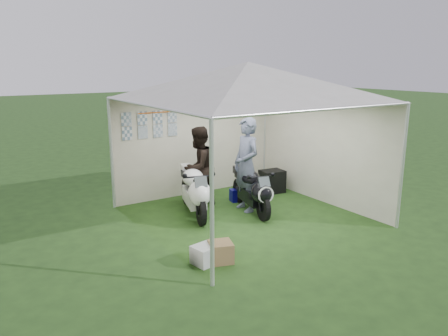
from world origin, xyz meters
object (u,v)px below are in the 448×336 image
Objects in this scene: canopy_tent at (247,85)px; motorcycle_black at (253,189)px; person_dark_jacket at (198,168)px; crate_0 at (207,254)px; motorcycle_white at (195,190)px; equipment_box at (272,181)px; crate_1 at (221,252)px; person_blue_jacket at (246,165)px; paddock_stand at (238,195)px.

canopy_tent is 2.11m from motorcycle_black.
person_dark_jacket is (-0.48, 1.02, -1.72)m from canopy_tent.
motorcycle_white is at bearing 65.83° from crate_0.
person_dark_jacket reaches higher than motorcycle_white.
equipment_box is (1.52, 1.04, -2.31)m from canopy_tent.
canopy_tent is 3.29× the size of person_dark_jacket.
canopy_tent is 16.27× the size of crate_1.
person_dark_jacket is 0.89× the size of person_blue_jacket.
motorcycle_white is 2.21m from crate_0.
person_blue_jacket is at bearing 2.30° from motorcycle_white.
crate_0 is (-1.97, -1.51, -0.34)m from motorcycle_black.
person_blue_jacket is (-0.21, -0.58, 0.83)m from paddock_stand.
person_dark_jacket is (-0.75, 0.90, 0.37)m from motorcycle_black.
crate_1 is (-1.02, -2.48, -0.70)m from person_dark_jacket.
person_dark_jacket is at bearing 173.02° from paddock_stand.
crate_1 is at bearing -135.84° from canopy_tent.
paddock_stand is 0.84× the size of crate_0.
canopy_tent is at bearing -19.32° from motorcycle_white.
paddock_stand is 3.15m from crate_0.
person_blue_jacket is (-0.03, 0.20, 0.48)m from motorcycle_black.
motorcycle_white is 1.07× the size of motorcycle_black.
person_blue_jacket is at bearing -110.21° from paddock_stand.
person_blue_jacket is (1.06, -0.28, 0.44)m from motorcycle_white.
motorcycle_white is 1.18m from person_blue_jacket.
equipment_box is 1.52× the size of crate_1.
equipment_box is at bearing 156.39° from person_dark_jacket.
person_dark_jacket reaches higher than motorcycle_black.
motorcycle_black is 2.40m from crate_1.
crate_0 is (-1.22, -2.41, -0.72)m from person_dark_jacket.
motorcycle_black is 1.57m from equipment_box.
person_dark_jacket is at bearing 115.24° from canopy_tent.
canopy_tent is at bearing -116.93° from paddock_stand.
motorcycle_white is at bearing 71.45° from crate_1.
equipment_box reaches higher than paddock_stand.
motorcycle_black is 2.51m from crate_0.
person_dark_jacket is 2.79m from crate_0.
motorcycle_black is 0.91× the size of person_blue_jacket.
motorcycle_white is 5.20× the size of paddock_stand.
crate_0 is at bearing -46.36° from person_blue_jacket.
person_dark_jacket reaches higher than equipment_box.
paddock_stand is 1.08m from equipment_box.
paddock_stand is (0.46, 0.90, -2.44)m from canopy_tent.
crate_0 is at bearing -142.97° from equipment_box.
crate_0 is (-3.22, -2.43, -0.12)m from equipment_box.
crate_0 is at bearing -133.34° from paddock_stand.
canopy_tent is at bearing -145.52° from equipment_box.
motorcycle_white is (-0.81, 0.60, -2.05)m from canopy_tent.
person_blue_jacket is 2.72m from crate_0.
crate_1 is at bearing -42.08° from person_blue_jacket.
crate_0 is (-1.95, -1.71, -0.82)m from person_blue_jacket.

